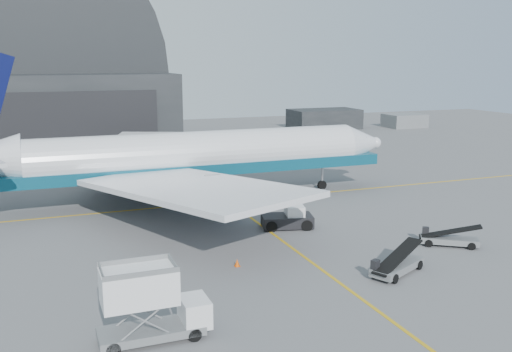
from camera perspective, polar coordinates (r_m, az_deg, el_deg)
name	(u,v)px	position (r m, az deg, el deg)	size (l,w,h in m)	color
ground	(318,267)	(40.38, 6.21, -9.03)	(200.00, 200.00, 0.00)	#565659
taxi_lines	(254,220)	(51.39, -0.22, -4.41)	(80.00, 42.12, 0.02)	#C59612
hangar	(6,89)	(98.72, -23.74, 7.94)	(50.00, 28.30, 28.00)	black
distant_bldg_a	(324,129)	(120.06, 6.81, 4.74)	(14.00, 8.00, 4.00)	black
distant_bldg_b	(404,127)	(125.53, 14.58, 4.74)	(8.00, 6.00, 2.80)	slate
airliner	(182,157)	(57.67, -7.43, 1.91)	(46.55, 45.14, 16.34)	white
catering_truck	(149,304)	(30.15, -10.62, -12.49)	(5.71, 2.26, 3.91)	slate
pushback_tug	(289,219)	(49.09, 3.28, -4.30)	(4.74, 3.42, 1.99)	black
belt_loader_a	(397,265)	(39.93, 13.89, -8.67)	(4.91, 3.52, 1.90)	slate
belt_loader_b	(449,239)	(46.83, 18.71, -5.97)	(4.39, 3.60, 1.75)	slate
traffic_cone	(237,263)	(40.22, -1.90, -8.67)	(0.37, 0.37, 0.53)	#E14E07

